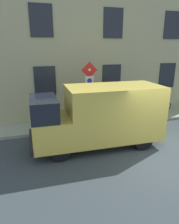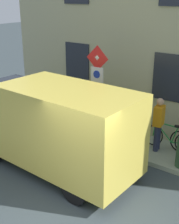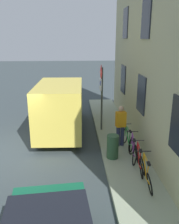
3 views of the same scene
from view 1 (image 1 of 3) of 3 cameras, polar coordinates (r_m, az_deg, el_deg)
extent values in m
plane|color=#384246|center=(8.45, 19.70, -11.75)|extent=(80.00, 80.00, 0.00)
cube|color=#99A48A|center=(11.79, 7.30, -2.09)|extent=(1.66, 15.53, 0.14)
cube|color=#B5B388|center=(12.21, 5.57, 15.56)|extent=(0.70, 13.53, 7.20)
cube|color=#232833|center=(13.88, 20.53, 9.40)|extent=(0.06, 1.10, 1.50)
cube|color=#232833|center=(11.98, 6.08, 9.28)|extent=(0.06, 1.10, 1.50)
cube|color=#232833|center=(11.04, -12.13, 8.32)|extent=(0.06, 1.10, 1.50)
cube|color=#232833|center=(13.83, 21.87, 21.26)|extent=(0.06, 1.10, 1.50)
cube|color=#232833|center=(11.92, 6.56, 23.12)|extent=(0.06, 1.10, 1.50)
cube|color=#232833|center=(10.99, -13.15, 23.31)|extent=(0.06, 1.10, 1.50)
cylinder|color=#474C47|center=(10.20, -0.11, 4.30)|extent=(0.09, 0.09, 3.05)
pyramid|color=silver|center=(9.92, 0.04, 11.39)|extent=(0.05, 0.50, 0.50)
pyramid|color=red|center=(9.92, 0.03, 11.39)|extent=(0.04, 0.56, 0.56)
cube|color=white|center=(10.01, 0.00, 8.26)|extent=(0.05, 0.44, 0.56)
cylinder|color=#1933B2|center=(9.97, 0.04, 8.58)|extent=(0.02, 0.24, 0.24)
cube|color=#E6CD50|center=(8.63, 6.60, 0.02)|extent=(2.13, 3.87, 2.18)
cube|color=#E6CD50|center=(8.24, -10.61, -5.00)|extent=(2.05, 1.47, 1.10)
cube|color=black|center=(7.94, -12.48, 0.89)|extent=(1.95, 1.05, 0.84)
cube|color=black|center=(8.37, -15.63, -7.76)|extent=(2.00, 0.23, 0.28)
cylinder|color=black|center=(7.68, -8.00, -10.68)|extent=(0.25, 0.77, 0.76)
cylinder|color=black|center=(9.26, -9.50, -5.68)|extent=(0.25, 0.77, 0.76)
cylinder|color=black|center=(8.67, 14.53, -7.67)|extent=(0.25, 0.77, 0.76)
cylinder|color=black|center=(10.10, 9.62, -3.70)|extent=(0.25, 0.77, 0.76)
torus|color=black|center=(13.08, 16.40, 1.13)|extent=(0.22, 0.67, 0.66)
torus|color=black|center=(13.62, 20.26, 1.38)|extent=(0.22, 0.67, 0.66)
cylinder|color=orange|center=(13.19, 17.76, 2.07)|extent=(0.08, 0.60, 0.60)
cylinder|color=orange|center=(13.17, 18.15, 3.23)|extent=(0.09, 0.73, 0.07)
cylinder|color=orange|center=(13.38, 19.09, 2.08)|extent=(0.05, 0.19, 0.55)
cylinder|color=orange|center=(13.52, 19.49, 1.17)|extent=(0.07, 0.43, 0.12)
cylinder|color=orange|center=(13.03, 16.59, 2.18)|extent=(0.04, 0.09, 0.50)
cube|color=black|center=(13.35, 19.49, 3.39)|extent=(0.10, 0.21, 0.06)
cylinder|color=#262626|center=(12.97, 16.80, 3.45)|extent=(0.46, 0.07, 0.03)
torus|color=black|center=(12.65, 13.15, 0.85)|extent=(0.21, 0.67, 0.66)
torus|color=black|center=(13.11, 17.35, 1.08)|extent=(0.21, 0.67, 0.66)
cylinder|color=red|center=(12.74, 14.60, 1.81)|extent=(0.10, 0.60, 0.60)
cylinder|color=red|center=(12.70, 15.00, 3.01)|extent=(0.12, 0.73, 0.07)
cylinder|color=red|center=(12.90, 16.05, 1.81)|extent=(0.06, 0.19, 0.55)
cylinder|color=red|center=(13.02, 16.51, 0.86)|extent=(0.08, 0.43, 0.12)
cylinder|color=red|center=(12.60, 13.33, 1.93)|extent=(0.05, 0.09, 0.50)
cube|color=black|center=(12.86, 16.47, 3.17)|extent=(0.10, 0.21, 0.06)
cylinder|color=#262626|center=(12.53, 13.53, 3.25)|extent=(0.46, 0.08, 0.03)
torus|color=black|center=(12.26, 9.71, 0.52)|extent=(0.22, 0.67, 0.66)
torus|color=black|center=(12.65, 14.19, 0.77)|extent=(0.22, 0.67, 0.66)
cylinder|color=purple|center=(12.32, 11.24, 1.52)|extent=(0.11, 0.60, 0.60)
cylinder|color=purple|center=(12.28, 11.64, 2.76)|extent=(0.12, 0.73, 0.07)
cylinder|color=purple|center=(12.46, 12.79, 1.52)|extent=(0.06, 0.19, 0.55)
cylinder|color=purple|center=(12.58, 13.29, 0.54)|extent=(0.09, 0.43, 0.12)
cylinder|color=purple|center=(12.20, 9.88, 1.64)|extent=(0.05, 0.09, 0.50)
cube|color=black|center=(12.41, 13.20, 2.93)|extent=(0.10, 0.21, 0.06)
cylinder|color=#262626|center=(12.13, 10.07, 3.00)|extent=(0.46, 0.09, 0.03)
torus|color=black|center=(11.83, 6.22, 0.05)|extent=(0.19, 0.67, 0.66)
torus|color=black|center=(12.31, 10.62, 0.55)|extent=(0.19, 0.67, 0.66)
cylinder|color=#1C9237|center=(11.91, 7.71, 1.17)|extent=(0.06, 0.60, 0.60)
cylinder|color=#1C9237|center=(11.88, 8.08, 2.46)|extent=(0.07, 0.73, 0.07)
cylinder|color=#1C9237|center=(12.09, 9.23, 1.25)|extent=(0.04, 0.19, 0.55)
cylinder|color=#1C9237|center=(12.22, 9.75, 0.27)|extent=(0.05, 0.43, 0.12)
cylinder|color=#1C9237|center=(11.77, 6.37, 1.22)|extent=(0.04, 0.09, 0.50)
cube|color=black|center=(12.04, 9.62, 2.71)|extent=(0.09, 0.20, 0.06)
cylinder|color=#262626|center=(11.70, 6.53, 2.63)|extent=(0.46, 0.05, 0.03)
cylinder|color=#262B47|center=(11.75, 7.64, 0.37)|extent=(0.16, 0.16, 0.85)
cylinder|color=#262B47|center=(11.60, 8.11, 0.13)|extent=(0.16, 0.16, 0.85)
cube|color=orange|center=(11.48, 8.02, 3.76)|extent=(0.43, 0.31, 0.62)
sphere|color=tan|center=(11.39, 8.12, 5.96)|extent=(0.22, 0.22, 0.22)
cylinder|color=#2D5133|center=(11.75, 13.51, 0.16)|extent=(0.44, 0.44, 0.90)
camera|label=2|loc=(8.60, 63.36, 13.76)|focal=49.73mm
camera|label=3|loc=(16.33, 44.00, 14.56)|focal=38.91mm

